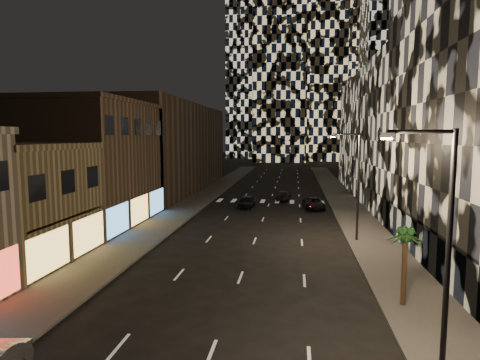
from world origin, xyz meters
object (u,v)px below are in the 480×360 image
(car_dark_oncoming, at_px, (283,196))
(palm_tree, at_px, (405,241))
(car_dark_midlane, at_px, (247,202))
(streetlight_near, at_px, (442,240))
(car_dark_rightlane, at_px, (314,203))
(streetlight_far, at_px, (355,179))

(car_dark_oncoming, xyz_separation_m, palm_tree, (7.20, -34.45, 2.87))
(car_dark_midlane, bearing_deg, streetlight_near, -67.42)
(car_dark_midlane, height_order, palm_tree, palm_tree)
(palm_tree, bearing_deg, car_dark_midlane, 112.55)
(streetlight_near, distance_m, car_dark_rightlane, 35.38)
(streetlight_near, bearing_deg, streetlight_far, 90.00)
(streetlight_near, relative_size, car_dark_oncoming, 1.98)
(car_dark_oncoming, xyz_separation_m, car_dark_rightlane, (3.90, -6.26, 0.03))
(streetlight_far, bearing_deg, car_dark_midlane, 126.69)
(car_dark_oncoming, bearing_deg, car_dark_rightlane, 125.14)
(car_dark_midlane, xyz_separation_m, car_dark_oncoming, (4.40, 6.53, -0.09))
(car_dark_oncoming, height_order, palm_tree, palm_tree)
(streetlight_near, relative_size, palm_tree, 2.20)
(streetlight_far, bearing_deg, palm_tree, -87.21)
(streetlight_far, xyz_separation_m, car_dark_rightlane, (-2.66, 14.97, -4.67))
(car_dark_oncoming, bearing_deg, car_dark_midlane, 59.32)
(streetlight_near, bearing_deg, car_dark_midlane, 107.52)
(streetlight_near, xyz_separation_m, car_dark_rightlane, (-2.66, 34.97, -4.67))
(streetlight_far, bearing_deg, streetlight_near, -90.00)
(palm_tree, bearing_deg, car_dark_oncoming, 101.80)
(streetlight_far, distance_m, palm_tree, 13.37)
(car_dark_rightlane, height_order, palm_tree, palm_tree)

